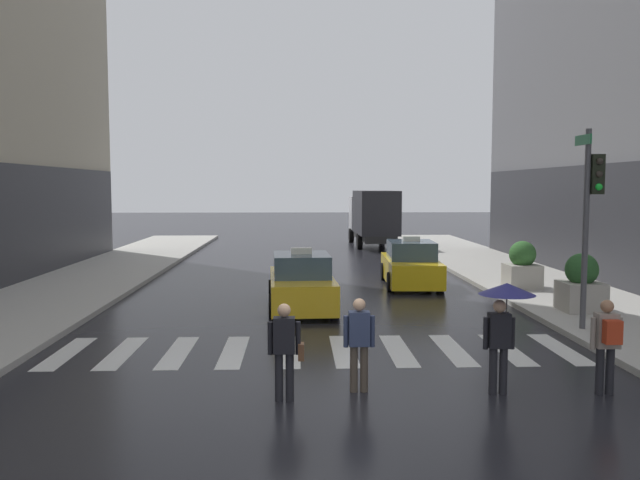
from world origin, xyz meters
name	(u,v)px	position (x,y,z in m)	size (l,w,h in m)	color
ground_plane	(321,395)	(0.00, 0.00, 0.00)	(160.00, 160.00, 0.00)	black
crosswalk_markings	(316,351)	(0.00, 3.00, 0.00)	(11.30, 2.80, 0.01)	silver
traffic_light_pole	(591,200)	(6.60, 4.35, 3.26)	(0.44, 0.84, 4.80)	#47474C
taxi_lead	(301,284)	(-0.29, 8.01, 0.72)	(2.08, 4.61, 1.80)	gold
taxi_second	(411,266)	(3.71, 12.32, 0.72)	(2.09, 4.62, 1.80)	yellow
box_truck	(373,216)	(4.15, 27.70, 1.85)	(2.40, 7.58, 3.35)	#2D2D2D
pedestrian_with_umbrella	(504,308)	(3.13, -0.06, 1.52)	(0.96, 0.96, 1.94)	black
pedestrian_with_backpack	(607,339)	(4.89, -0.16, 0.97)	(0.55, 0.43, 1.65)	black
pedestrian_with_handbag	(285,346)	(-0.62, -0.29, 0.93)	(0.60, 0.24, 1.65)	black
pedestrian_plain_coat	(359,339)	(0.66, 0.17, 0.94)	(0.55, 0.24, 1.65)	#473D33
planter_near_corner	(581,285)	(7.45, 6.58, 0.87)	(1.10, 1.10, 1.60)	#A8A399
planter_mid_block	(522,267)	(7.24, 10.69, 0.87)	(1.10, 1.10, 1.60)	#A8A399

